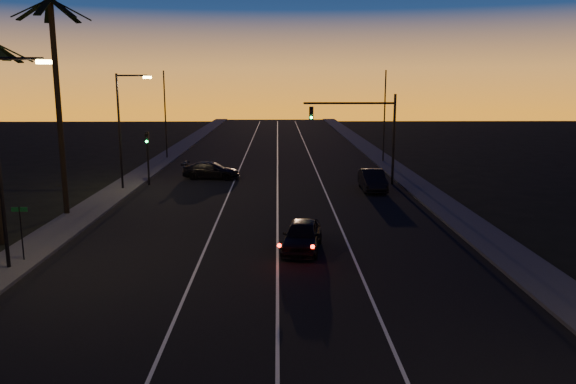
{
  "coord_description": "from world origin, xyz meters",
  "views": [
    {
      "loc": [
        0.53,
        -3.12,
        7.98
      ],
      "look_at": [
        1.04,
        24.44,
        2.5
      ],
      "focal_mm": 35.0,
      "sensor_mm": 36.0,
      "label": 1
    }
  ],
  "objects_px": {
    "signal_mast": "(364,123)",
    "lead_car": "(302,235)",
    "cross_car": "(211,170)",
    "right_car": "(372,180)"
  },
  "relations": [
    {
      "from": "lead_car",
      "to": "right_car",
      "type": "relative_size",
      "value": 1.07
    },
    {
      "from": "signal_mast",
      "to": "cross_car",
      "type": "distance_m",
      "value": 13.09
    },
    {
      "from": "cross_car",
      "to": "signal_mast",
      "type": "bearing_deg",
      "value": -13.11
    },
    {
      "from": "signal_mast",
      "to": "right_car",
      "type": "bearing_deg",
      "value": -80.78
    },
    {
      "from": "right_car",
      "to": "cross_car",
      "type": "relative_size",
      "value": 0.94
    },
    {
      "from": "right_car",
      "to": "cross_car",
      "type": "xyz_separation_m",
      "value": [
        -12.5,
        5.23,
        -0.08
      ]
    },
    {
      "from": "right_car",
      "to": "cross_car",
      "type": "height_order",
      "value": "right_car"
    },
    {
      "from": "signal_mast",
      "to": "cross_car",
      "type": "relative_size",
      "value": 1.44
    },
    {
      "from": "signal_mast",
      "to": "right_car",
      "type": "distance_m",
      "value": 4.7
    },
    {
      "from": "signal_mast",
      "to": "lead_car",
      "type": "relative_size",
      "value": 1.44
    }
  ]
}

